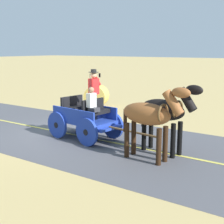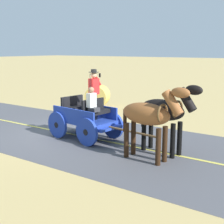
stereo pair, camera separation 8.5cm
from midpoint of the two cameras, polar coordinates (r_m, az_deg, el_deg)
The scene contains 7 objects.
ground_plane at distance 12.45m, azimuth -7.94°, elevation -3.85°, with size 200.00×200.00×0.00m, color tan.
road_surface at distance 12.45m, azimuth -7.94°, elevation -3.83°, with size 5.86×160.00×0.01m, color #4C4C51.
road_centre_stripe at distance 12.44m, azimuth -7.94°, elevation -3.81°, with size 0.12×160.00×0.00m, color #DBCC4C.
horse_drawn_carriage at distance 11.57m, azimuth -4.78°, elevation -0.77°, with size 1.69×4.52×2.50m.
horse_near_side at distance 9.89m, azimuth 9.17°, elevation 0.07°, with size 0.81×2.15×2.21m.
horse_off_side at distance 9.22m, azimuth 6.40°, elevation -0.68°, with size 0.66×2.13×2.21m.
hay_bale at distance 17.89m, azimuth -2.88°, elevation 2.81°, with size 1.20×1.20×1.10m, color gold.
Camera 1 is at (8.84, 8.14, 3.22)m, focal length 51.59 mm.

